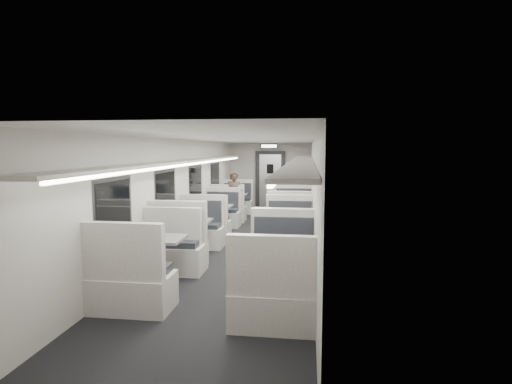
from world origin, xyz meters
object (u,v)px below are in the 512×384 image
(booth_left_d, at_px, (154,262))
(passenger, at_px, (234,197))
(booth_left_b, at_px, (216,218))
(vestibule_door, at_px, (270,180))
(exit_sign, at_px, (269,146))
(booth_right_c, at_px, (288,239))
(booth_right_a, at_px, (295,207))
(booth_left_a, at_px, (233,205))
(booth_right_b, at_px, (292,218))
(booth_right_d, at_px, (279,274))
(booth_left_c, at_px, (189,238))

(booth_left_d, distance_m, passenger, 5.65)
(booth_left_b, bearing_deg, vestibule_door, 77.69)
(passenger, relative_size, exit_sign, 2.48)
(booth_left_b, xyz_separation_m, booth_right_c, (2.00, -2.26, 0.02))
(booth_right_a, relative_size, passenger, 1.31)
(booth_left_a, relative_size, booth_left_b, 1.05)
(booth_left_b, bearing_deg, booth_right_c, -48.53)
(booth_right_b, xyz_separation_m, booth_right_d, (0.00, -4.73, -0.00))
(vestibule_door, bearing_deg, booth_right_c, -81.69)
(booth_left_a, xyz_separation_m, booth_right_b, (2.00, -2.23, 0.02))
(booth_right_b, bearing_deg, booth_left_d, -114.34)
(exit_sign, bearing_deg, booth_right_c, -81.06)
(booth_left_b, xyz_separation_m, booth_right_b, (2.00, 0.13, 0.04))
(booth_left_b, height_order, exit_sign, exit_sign)
(booth_right_c, height_order, vestibule_door, vestibule_door)
(booth_left_c, bearing_deg, exit_sign, 81.27)
(booth_left_b, bearing_deg, booth_left_a, 90.00)
(passenger, bearing_deg, booth_left_a, 101.59)
(passenger, bearing_deg, booth_right_a, 27.27)
(booth_left_b, distance_m, booth_right_c, 3.02)
(vestibule_door, bearing_deg, booth_left_c, -98.13)
(booth_left_d, relative_size, passenger, 1.52)
(exit_sign, bearing_deg, vestibule_door, 90.00)
(booth_left_b, bearing_deg, passenger, 79.79)
(booth_left_b, distance_m, booth_right_b, 2.00)
(booth_left_a, height_order, booth_left_d, booth_left_d)
(booth_left_a, distance_m, booth_left_b, 2.36)
(booth_left_b, height_order, vestibule_door, vestibule_door)
(booth_right_c, xyz_separation_m, vestibule_door, (-1.00, 6.84, 0.65))
(booth_right_d, distance_m, passenger, 6.20)
(booth_right_b, relative_size, passenger, 1.47)
(booth_left_b, distance_m, booth_left_c, 2.42)
(booth_left_d, xyz_separation_m, booth_right_c, (2.00, 2.03, -0.03))
(booth_right_d, height_order, vestibule_door, vestibule_door)
(booth_right_b, height_order, passenger, passenger)
(booth_left_b, bearing_deg, booth_right_d, -66.51)
(booth_left_c, xyz_separation_m, vestibule_door, (1.00, 7.00, 0.65))
(booth_left_b, bearing_deg, exit_sign, 76.27)
(exit_sign, bearing_deg, passenger, -105.40)
(booth_left_a, relative_size, booth_right_a, 1.06)
(booth_right_b, bearing_deg, passenger, 145.50)
(booth_left_d, bearing_deg, booth_left_a, 90.00)
(booth_left_c, xyz_separation_m, passenger, (0.24, 3.76, 0.38))
(booth_left_b, relative_size, booth_right_c, 0.94)
(booth_left_b, relative_size, passenger, 1.33)
(passenger, relative_size, vestibule_door, 0.73)
(booth_right_a, bearing_deg, exit_sign, 119.24)
(booth_left_c, height_order, booth_right_a, booth_left_c)
(booth_left_c, height_order, booth_left_d, booth_left_d)
(passenger, xyz_separation_m, exit_sign, (0.76, 2.76, 1.51))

